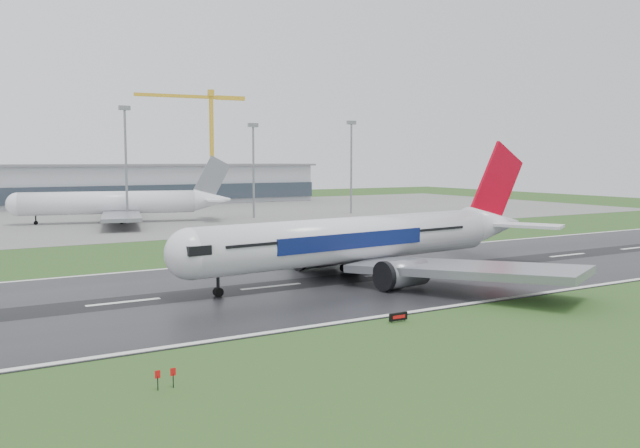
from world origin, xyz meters
TOP-DOWN VIEW (x-y plane):
  - ground at (0.00, 0.00)m, footprint 520.00×520.00m
  - runway at (0.00, 0.00)m, footprint 400.00×45.00m
  - apron at (0.00, 125.00)m, footprint 400.00×130.00m
  - main_airliner at (37.44, -0.04)m, footprint 72.45×69.62m
  - parked_airliner at (24.49, 105.56)m, footprint 72.37×69.25m
  - tower_crane at (87.92, 200.00)m, footprint 48.93×7.17m
  - runway_sign at (23.26, -24.57)m, footprint 2.31×0.34m
  - floodmast_3 at (25.33, 100.00)m, footprint 0.64×0.64m
  - floodmast_4 at (62.82, 100.00)m, footprint 0.64×0.64m
  - floodmast_5 at (97.42, 100.00)m, footprint 0.64×0.64m

SIDE VIEW (x-z plane):
  - ground at x=0.00m, z-range 0.00..0.00m
  - apron at x=0.00m, z-range 0.00..0.08m
  - runway at x=0.00m, z-range 0.00..0.10m
  - runway_sign at x=23.26m, z-range 0.00..1.04m
  - parked_airliner at x=24.49m, z-range 0.08..17.95m
  - main_airliner at x=37.44m, z-range 0.10..19.70m
  - floodmast_4 at x=62.82m, z-range 0.00..27.07m
  - floodmast_5 at x=97.42m, z-range 0.00..28.77m
  - floodmast_3 at x=25.33m, z-range 0.00..30.65m
  - tower_crane at x=87.92m, z-range 0.00..47.94m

